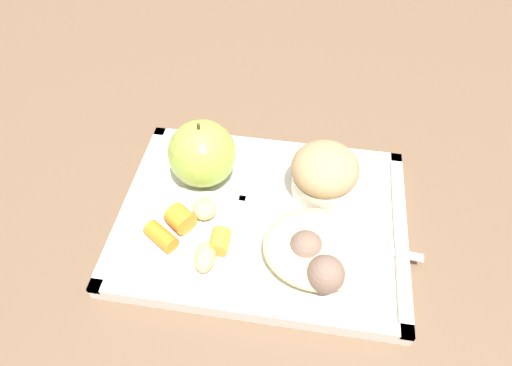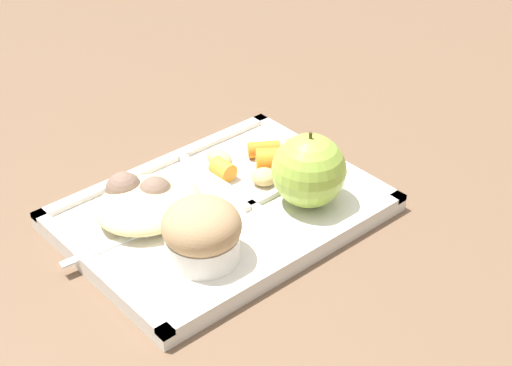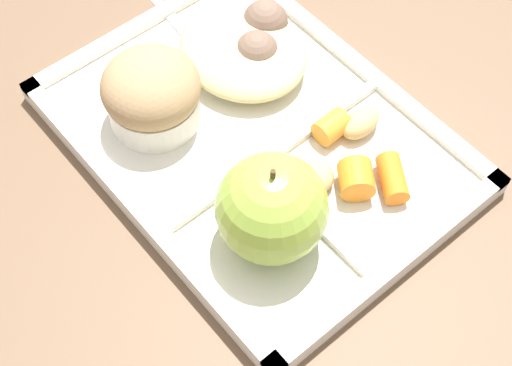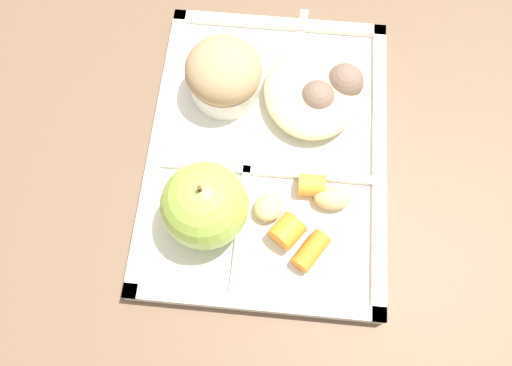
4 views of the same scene
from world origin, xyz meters
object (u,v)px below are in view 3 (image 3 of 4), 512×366
object	(u,v)px
lunch_tray	(255,139)
plastic_fork	(200,50)
green_apple	(272,208)
bran_muffin	(152,93)

from	to	relation	value
lunch_tray	plastic_fork	distance (m)	0.10
green_apple	bran_muffin	bearing A→B (deg)	0.00
lunch_tray	green_apple	size ratio (longest dim) A/B	3.72
bran_muffin	plastic_fork	size ratio (longest dim) A/B	0.55
bran_muffin	plastic_fork	distance (m)	0.08
bran_muffin	plastic_fork	xyz separation A→B (m)	(0.03, -0.07, -0.03)
bran_muffin	lunch_tray	bearing A→B (deg)	-142.21
lunch_tray	plastic_fork	world-z (taller)	lunch_tray
bran_muffin	plastic_fork	world-z (taller)	bran_muffin
lunch_tray	plastic_fork	xyz separation A→B (m)	(0.10, -0.02, 0.01)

